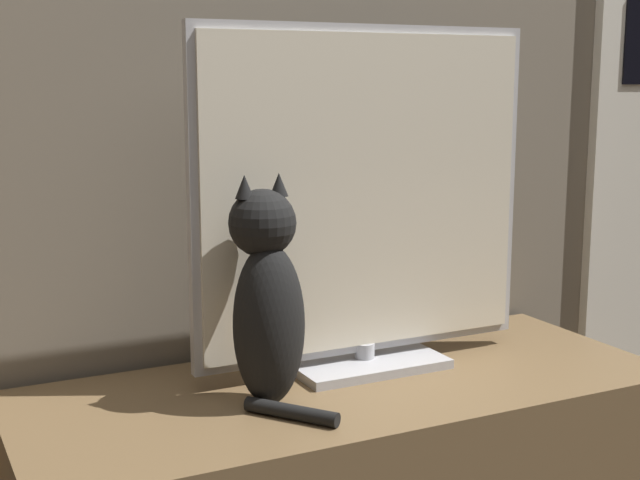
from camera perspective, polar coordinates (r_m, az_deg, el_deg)
tv at (r=1.90m, az=2.91°, el=2.28°), size 0.78×0.20×0.74m
cat at (r=1.71m, az=-3.42°, el=-3.79°), size 0.15×0.27×0.45m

